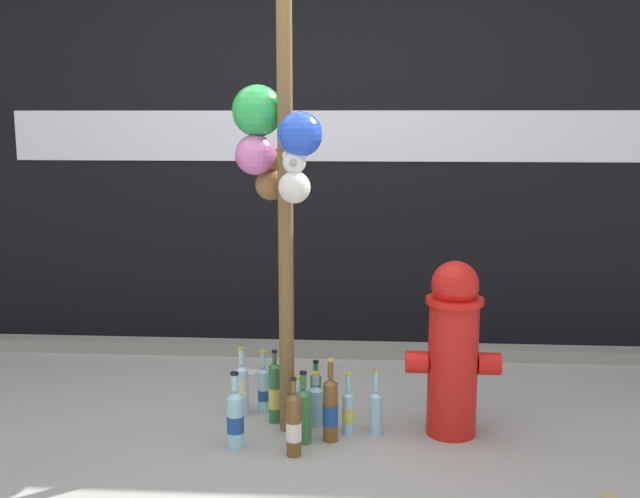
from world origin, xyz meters
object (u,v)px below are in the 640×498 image
Objects in this scene: bottle_6 at (348,411)px; memorial_post at (277,94)px; bottle_0 at (242,388)px; bottle_2 at (275,393)px; bottle_9 at (235,419)px; bottle_10 at (316,392)px; bottle_8 at (294,425)px; bottle_11 at (263,389)px; bottle_1 at (303,414)px; bottle_7 at (330,409)px; bottle_5 at (376,409)px; fire_hydrant at (453,348)px; bottle_4 at (299,412)px; bottle_3 at (316,403)px.

memorial_post is at bearing 173.62° from bottle_6.
bottle_0 is 0.96× the size of bottle_2.
bottle_9 is 1.31× the size of bottle_10.
bottle_11 is (-0.22, 0.52, -0.02)m from bottle_8.
bottle_0 is 0.98× the size of bottle_8.
bottle_0 is at bearing 137.24° from bottle_1.
bottle_9 reaches higher than bottle_0.
bottle_2 is at bearing 109.63° from bottle_8.
bottle_8 is (-0.24, -0.26, 0.03)m from bottle_6.
bottle_1 is at bearing -56.32° from bottle_11.
bottle_7 reaches higher than bottle_11.
bottle_5 is at bearing -37.83° from bottle_10.
bottle_1 is at bearing -54.87° from bottle_2.
bottle_9 is at bearing -84.67° from bottle_0.
bottle_2 is at bearing 144.94° from bottle_7.
bottle_1 is 0.38m from bottle_10.
bottle_1 reaches higher than bottle_5.
bottle_4 is at bearing -174.90° from fire_hydrant.
bottle_10 is (0.06, 0.29, -0.00)m from bottle_4.
bottle_1 is at bearing 77.83° from bottle_8.
bottle_1 reaches higher than bottle_11.
bottle_7 reaches higher than bottle_2.
bottle_7 reaches higher than bottle_6.
bottle_3 is 0.68× the size of bottle_7.
bottle_0 is at bearing 164.26° from bottle_3.
bottle_7 is at bearing 14.90° from bottle_9.
bottle_7 is at bearing -65.04° from bottle_3.
bottle_1 is (0.13, -0.16, -1.52)m from memorial_post.
bottle_10 is (-0.69, 0.22, -0.33)m from fire_hydrant.
bottle_2 is at bearing -59.11° from bottle_11.
bottle_1 is at bearing -167.75° from fire_hydrant.
bottle_6 is (0.38, -0.12, -0.04)m from bottle_2.
bottle_4 is (0.10, -0.07, -1.54)m from memorial_post.
fire_hydrant reaches higher than bottle_9.
fire_hydrant reaches higher than bottle_3.
bottle_10 is at bearing 35.13° from bottle_2.
memorial_post is 8.68× the size of bottle_5.
bottle_4 is 0.80× the size of bottle_9.
memorial_post is at bearing -179.94° from fire_hydrant.
bottle_6 is (0.24, 0.03, -0.00)m from bottle_4.
bottle_4 is at bearing 159.64° from bottle_7.
bottle_1 is 0.86× the size of bottle_7.
bottle_6 is at bearing -28.82° from bottle_11.
fire_hydrant is 2.32× the size of bottle_8.
bottle_10 is (-0.18, 0.26, -0.00)m from bottle_6.
bottle_7 is 1.10× the size of bottle_9.
bottle_3 is (-0.68, 0.06, -0.32)m from fire_hydrant.
bottle_11 is at bearing 167.61° from fire_hydrant.
bottle_4 is 0.92× the size of bottle_5.
bottle_2 is 1.17× the size of bottle_5.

